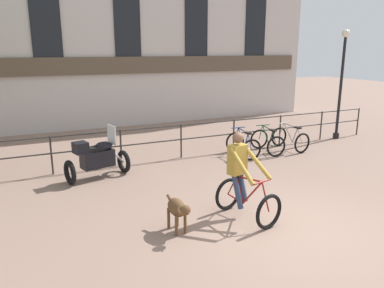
% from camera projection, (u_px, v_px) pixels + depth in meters
% --- Properties ---
extents(ground_plane, '(60.00, 60.00, 0.00)m').
position_uv_depth(ground_plane, '(292.00, 228.00, 7.02)').
color(ground_plane, '#8E7060').
extents(canal_railing, '(15.05, 0.05, 1.05)m').
position_uv_depth(canal_railing, '(181.00, 135.00, 11.40)').
color(canal_railing, '#2D2B28').
rests_on(canal_railing, ground_plane).
extents(building_facade, '(18.00, 0.72, 9.16)m').
position_uv_depth(building_facade, '(125.00, 17.00, 15.53)').
color(building_facade, beige).
rests_on(building_facade, ground_plane).
extents(cyclist_with_bike, '(0.92, 1.29, 1.70)m').
position_uv_depth(cyclist_with_bike, '(243.00, 180.00, 7.33)').
color(cyclist_with_bike, black).
rests_on(cyclist_with_bike, ground_plane).
extents(dog, '(0.30, 0.90, 0.65)m').
position_uv_depth(dog, '(178.00, 209.00, 6.76)').
color(dog, brown).
rests_on(dog, ground_plane).
extents(parked_motorcycle, '(1.71, 0.98, 1.35)m').
position_uv_depth(parked_motorcycle, '(97.00, 158.00, 9.58)').
color(parked_motorcycle, black).
rests_on(parked_motorcycle, ground_plane).
extents(parked_bicycle_near_lamp, '(0.73, 1.15, 0.86)m').
position_uv_depth(parked_bicycle_near_lamp, '(243.00, 145.00, 11.66)').
color(parked_bicycle_near_lamp, black).
rests_on(parked_bicycle_near_lamp, ground_plane).
extents(parked_bicycle_mid_left, '(0.76, 1.17, 0.86)m').
position_uv_depth(parked_bicycle_mid_left, '(267.00, 142.00, 12.05)').
color(parked_bicycle_mid_left, black).
rests_on(parked_bicycle_mid_left, ground_plane).
extents(parked_bicycle_mid_right, '(0.76, 1.17, 0.86)m').
position_uv_depth(parked_bicycle_mid_right, '(290.00, 139.00, 12.43)').
color(parked_bicycle_mid_right, black).
rests_on(parked_bicycle_mid_right, ground_plane).
extents(street_lamp, '(0.28, 0.28, 3.93)m').
position_uv_depth(street_lamp, '(342.00, 79.00, 13.53)').
color(street_lamp, black).
rests_on(street_lamp, ground_plane).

